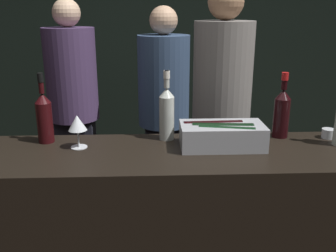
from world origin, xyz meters
The scene contains 11 objects.
wall_back_chalkboard centered at (0.00, 2.58, 1.40)m, with size 6.40×0.06×2.80m.
bar_counter centered at (0.00, 0.27, 0.49)m, with size 2.47×0.53×0.97m.
ice_bin_with_bottles centered at (0.26, 0.32, 1.04)m, with size 0.41×0.21×0.12m.
wine_glass centered at (-0.44, 0.34, 1.09)m, with size 0.09×0.09×0.17m.
candle_votive centered at (0.85, 0.43, 1.00)m, with size 0.07×0.07×0.05m.
white_wine_bottle centered at (0.00, 0.45, 1.12)m, with size 0.08×0.08×0.36m.
red_wine_bottle_black_foil centered at (-0.62, 0.43, 1.11)m, with size 0.08×0.08×0.35m.
red_wine_bottle_tall centered at (0.60, 0.46, 1.11)m, with size 0.08×0.08×0.34m.
person_in_hoodie centered at (0.02, 1.45, 0.91)m, with size 0.40×0.40×1.65m.
person_blond_tee centered at (0.36, 0.85, 0.99)m, with size 0.36×0.36×1.77m.
person_grey_polo centered at (-0.71, 1.54, 0.94)m, with size 0.40×0.40×1.70m.
Camera 1 is at (-0.07, -1.40, 1.62)m, focal length 40.00 mm.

